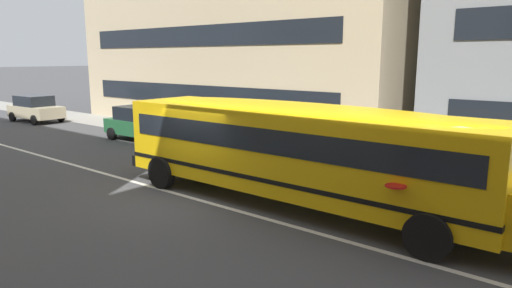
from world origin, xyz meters
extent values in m
plane|color=#424244|center=(0.00, 0.00, 0.00)|extent=(400.00, 400.00, 0.00)
cube|color=gray|center=(0.00, 7.50, 0.01)|extent=(120.00, 3.00, 0.01)
cube|color=silver|center=(0.00, 0.00, 0.00)|extent=(110.00, 0.16, 0.01)
cube|color=yellow|center=(2.60, 1.37, 1.55)|extent=(10.67, 2.49, 2.13)
cube|color=black|center=(-2.80, 1.34, 0.66)|extent=(0.21, 2.42, 0.35)
cube|color=black|center=(2.60, 1.37, 1.93)|extent=(10.03, 2.53, 0.62)
cube|color=black|center=(2.60, 1.37, 0.92)|extent=(10.69, 2.52, 0.12)
ellipsoid|color=yellow|center=(2.60, 1.37, 2.62)|extent=(10.25, 2.30, 0.35)
cylinder|color=red|center=(6.02, 0.01, 1.44)|extent=(0.43, 0.43, 0.03)
cylinder|color=black|center=(6.64, 2.61, 0.48)|extent=(0.97, 0.28, 0.97)
cylinder|color=black|center=(6.66, 0.19, 0.48)|extent=(0.97, 0.28, 0.97)
cylinder|color=black|center=(-1.46, 2.56, 0.48)|extent=(0.97, 0.28, 0.97)
cylinder|color=black|center=(-1.44, 0.14, 0.48)|extent=(0.97, 0.28, 0.97)
cube|color=#236038|center=(-8.67, 4.87, 0.65)|extent=(3.92, 1.75, 0.70)
cube|color=black|center=(-8.82, 4.87, 1.32)|extent=(2.22, 1.59, 0.64)
cylinder|color=black|center=(-7.38, 5.74, 0.30)|extent=(0.60, 0.19, 0.60)
cylinder|color=black|center=(-7.36, 4.04, 0.30)|extent=(0.60, 0.19, 0.60)
cylinder|color=black|center=(-9.98, 5.70, 0.30)|extent=(0.60, 0.19, 0.60)
cylinder|color=black|center=(-9.96, 4.00, 0.30)|extent=(0.60, 0.19, 0.60)
cube|color=#C1B28E|center=(-19.16, 4.68, 0.65)|extent=(3.99, 1.92, 0.70)
cube|color=black|center=(-19.31, 4.67, 1.32)|extent=(2.29, 1.68, 0.64)
cylinder|color=black|center=(-17.91, 5.60, 0.30)|extent=(0.61, 0.21, 0.60)
cylinder|color=black|center=(-17.81, 3.91, 0.30)|extent=(0.61, 0.21, 0.60)
cylinder|color=black|center=(-20.50, 5.45, 0.30)|extent=(0.61, 0.21, 0.60)
cylinder|color=black|center=(-20.41, 3.76, 0.30)|extent=(0.61, 0.21, 0.60)
cube|color=black|center=(-9.26, 8.98, 1.92)|extent=(18.16, 0.04, 1.10)
cube|color=black|center=(-9.26, 8.98, 5.12)|extent=(18.16, 0.04, 1.10)
camera|label=1|loc=(9.36, -8.50, 3.96)|focal=31.80mm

